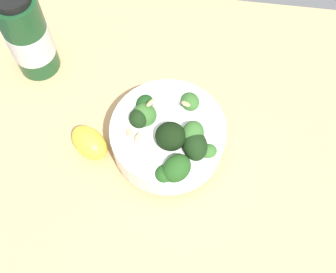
# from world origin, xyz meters

# --- Properties ---
(ground_plane) EXTENTS (0.62, 0.62, 0.04)m
(ground_plane) POSITION_xyz_m (0.00, 0.00, -0.02)
(ground_plane) COLOR tan
(bowl_of_broccoli) EXTENTS (0.17, 0.18, 0.11)m
(bowl_of_broccoli) POSITION_xyz_m (0.03, -0.02, 0.05)
(bowl_of_broccoli) COLOR white
(bowl_of_broccoli) RESTS_ON ground_plane
(lemon_wedge) EXTENTS (0.08, 0.08, 0.04)m
(lemon_wedge) POSITION_xyz_m (-0.09, -0.03, 0.02)
(lemon_wedge) COLOR yellow
(lemon_wedge) RESTS_ON ground_plane
(bottle_tall) EXTENTS (0.07, 0.07, 0.17)m
(bottle_tall) POSITION_xyz_m (-0.22, 0.12, 0.08)
(bottle_tall) COLOR #194723
(bottle_tall) RESTS_ON ground_plane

